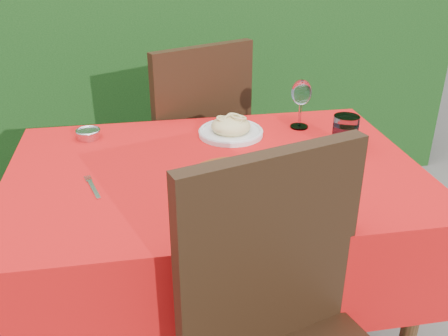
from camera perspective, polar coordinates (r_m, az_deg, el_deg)
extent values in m
cube|color=black|center=(2.98, -5.88, 14.14)|extent=(3.20, 0.55, 1.60)
cube|color=#4E2D19|center=(1.55, -1.05, -0.84)|extent=(1.20, 0.80, 0.04)
cylinder|color=#4E2D19|center=(1.66, 20.59, -16.10)|extent=(0.05, 0.05, 0.70)
cylinder|color=#4E2D19|center=(2.04, -17.79, -6.93)|extent=(0.05, 0.05, 0.70)
cylinder|color=#4E2D19|center=(2.15, 11.98, -4.35)|extent=(0.05, 0.05, 0.70)
cube|color=red|center=(1.61, -1.01, -5.01)|extent=(1.26, 0.86, 0.32)
cube|color=black|center=(1.14, 5.30, -9.61)|extent=(0.45, 0.18, 0.50)
cube|color=black|center=(2.31, -4.84, 2.12)|extent=(0.59, 0.59, 0.04)
cube|color=black|center=(2.04, -2.33, 7.02)|extent=(0.43, 0.22, 0.49)
cylinder|color=black|center=(2.65, -3.02, -0.46)|extent=(0.04, 0.04, 0.46)
cylinder|color=black|center=(2.50, -10.64, -2.65)|extent=(0.04, 0.04, 0.46)
cylinder|color=black|center=(2.37, 1.77, -3.99)|extent=(0.04, 0.04, 0.46)
cylinder|color=black|center=(2.20, -6.56, -6.78)|extent=(0.04, 0.04, 0.46)
cylinder|color=white|center=(1.39, 1.18, -2.50)|extent=(0.30, 0.30, 0.02)
cylinder|color=#AD5218|center=(1.38, 1.19, -1.83)|extent=(0.30, 0.30, 0.02)
cylinder|color=#AD160B|center=(1.38, 1.19, -1.32)|extent=(0.25, 0.25, 0.01)
cylinder|color=white|center=(1.77, 0.78, 4.05)|extent=(0.23, 0.23, 0.02)
ellipsoid|color=beige|center=(1.76, 0.79, 4.82)|extent=(0.17, 0.17, 0.06)
cylinder|color=silver|center=(1.70, 13.69, 4.01)|extent=(0.08, 0.08, 0.11)
cylinder|color=#99BDD0|center=(1.70, 13.63, 3.50)|extent=(0.07, 0.07, 0.08)
cylinder|color=silver|center=(1.86, 8.57, 4.70)|extent=(0.07, 0.07, 0.01)
cylinder|color=silver|center=(1.84, 8.67, 6.12)|extent=(0.01, 0.01, 0.09)
ellipsoid|color=silver|center=(1.81, 8.85, 8.54)|extent=(0.07, 0.07, 0.09)
cube|color=silver|center=(1.45, -14.65, -2.36)|extent=(0.06, 0.16, 0.00)
cylinder|color=silver|center=(1.80, -15.24, 3.72)|extent=(0.08, 0.08, 0.03)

